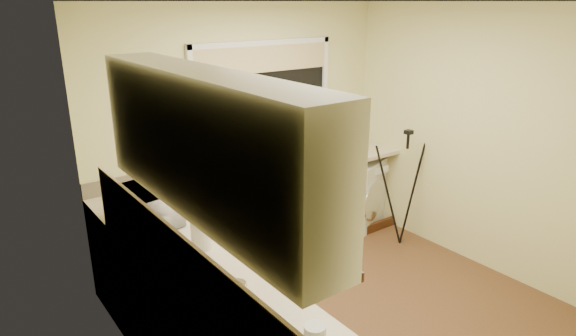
{
  "coord_description": "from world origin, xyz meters",
  "views": [
    {
      "loc": [
        -2.48,
        -2.53,
        2.45
      ],
      "look_at": [
        -0.19,
        0.55,
        1.15
      ],
      "focal_mm": 30.74,
      "sensor_mm": 36.0,
      "label": 1
    }
  ],
  "objects_px": {
    "cup_back": "(347,147)",
    "laptop": "(203,177)",
    "plant_a": "(216,146)",
    "soap_bottle_green": "(314,128)",
    "dish_rack": "(329,154)",
    "tripod": "(404,189)",
    "washing_machine": "(355,192)",
    "microwave": "(149,206)",
    "cup_left": "(238,291)",
    "plant_b": "(247,141)",
    "kettle": "(202,235)",
    "plant_d": "(289,133)",
    "steel_jar": "(217,289)",
    "soap_bottle_clear": "(321,129)"
  },
  "relations": [
    {
      "from": "dish_rack",
      "to": "cup_left",
      "type": "relative_size",
      "value": 3.25
    },
    {
      "from": "soap_bottle_clear",
      "to": "cup_back",
      "type": "relative_size",
      "value": 1.44
    },
    {
      "from": "laptop",
      "to": "soap_bottle_green",
      "type": "distance_m",
      "value": 1.44
    },
    {
      "from": "dish_rack",
      "to": "microwave",
      "type": "xyz_separation_m",
      "value": [
        -2.14,
        -0.46,
        0.11
      ]
    },
    {
      "from": "plant_a",
      "to": "cup_back",
      "type": "relative_size",
      "value": 2.16
    },
    {
      "from": "plant_d",
      "to": "soap_bottle_green",
      "type": "height_order",
      "value": "soap_bottle_green"
    },
    {
      "from": "microwave",
      "to": "plant_d",
      "type": "distance_m",
      "value": 1.92
    },
    {
      "from": "washing_machine",
      "to": "dish_rack",
      "type": "bearing_deg",
      "value": 162.78
    },
    {
      "from": "plant_b",
      "to": "plant_d",
      "type": "height_order",
      "value": "same"
    },
    {
      "from": "laptop",
      "to": "steel_jar",
      "type": "xyz_separation_m",
      "value": [
        -0.76,
        -1.64,
        -0.01
      ]
    },
    {
      "from": "microwave",
      "to": "plant_b",
      "type": "relative_size",
      "value": 2.15
    },
    {
      "from": "kettle",
      "to": "plant_a",
      "type": "height_order",
      "value": "plant_a"
    },
    {
      "from": "dish_rack",
      "to": "plant_a",
      "type": "distance_m",
      "value": 1.27
    },
    {
      "from": "plant_b",
      "to": "cup_back",
      "type": "height_order",
      "value": "plant_b"
    },
    {
      "from": "dish_rack",
      "to": "cup_back",
      "type": "height_order",
      "value": "cup_back"
    },
    {
      "from": "kettle",
      "to": "plant_b",
      "type": "height_order",
      "value": "plant_b"
    },
    {
      "from": "tripod",
      "to": "plant_b",
      "type": "xyz_separation_m",
      "value": [
        -1.36,
        0.85,
        0.54
      ]
    },
    {
      "from": "washing_machine",
      "to": "soap_bottle_green",
      "type": "distance_m",
      "value": 0.94
    },
    {
      "from": "laptop",
      "to": "cup_left",
      "type": "bearing_deg",
      "value": -112.59
    },
    {
      "from": "tripod",
      "to": "soap_bottle_clear",
      "type": "height_order",
      "value": "tripod"
    },
    {
      "from": "plant_d",
      "to": "cup_back",
      "type": "distance_m",
      "value": 0.7
    },
    {
      "from": "plant_a",
      "to": "cup_back",
      "type": "xyz_separation_m",
      "value": [
        1.51,
        -0.17,
        -0.23
      ]
    },
    {
      "from": "soap_bottle_clear",
      "to": "cup_back",
      "type": "height_order",
      "value": "soap_bottle_clear"
    },
    {
      "from": "plant_b",
      "to": "laptop",
      "type": "bearing_deg",
      "value": -162.97
    },
    {
      "from": "kettle",
      "to": "plant_d",
      "type": "height_order",
      "value": "plant_d"
    },
    {
      "from": "cup_back",
      "to": "laptop",
      "type": "bearing_deg",
      "value": 179.94
    },
    {
      "from": "plant_d",
      "to": "cup_left",
      "type": "height_order",
      "value": "plant_d"
    },
    {
      "from": "plant_a",
      "to": "dish_rack",
      "type": "bearing_deg",
      "value": -9.49
    },
    {
      "from": "plant_b",
      "to": "soap_bottle_clear",
      "type": "xyz_separation_m",
      "value": [
        0.96,
        0.01,
        -0.03
      ]
    },
    {
      "from": "washing_machine",
      "to": "plant_a",
      "type": "height_order",
      "value": "plant_a"
    },
    {
      "from": "tripod",
      "to": "soap_bottle_clear",
      "type": "xyz_separation_m",
      "value": [
        -0.4,
        0.86,
        0.52
      ]
    },
    {
      "from": "cup_left",
      "to": "dish_rack",
      "type": "bearing_deg",
      "value": 38.34
    },
    {
      "from": "laptop",
      "to": "soap_bottle_green",
      "type": "bearing_deg",
      "value": 6.05
    },
    {
      "from": "plant_b",
      "to": "soap_bottle_green",
      "type": "distance_m",
      "value": 0.84
    },
    {
      "from": "dish_rack",
      "to": "washing_machine",
      "type": "bearing_deg",
      "value": 26.26
    },
    {
      "from": "plant_a",
      "to": "soap_bottle_green",
      "type": "xyz_separation_m",
      "value": [
        1.18,
        0.01,
        -0.01
      ]
    },
    {
      "from": "kettle",
      "to": "plant_b",
      "type": "relative_size",
      "value": 0.81
    },
    {
      "from": "kettle",
      "to": "dish_rack",
      "type": "distance_m",
      "value": 2.26
    },
    {
      "from": "steel_jar",
      "to": "plant_d",
      "type": "distance_m",
      "value": 2.62
    },
    {
      "from": "tripod",
      "to": "plant_a",
      "type": "bearing_deg",
      "value": 148.78
    },
    {
      "from": "dish_rack",
      "to": "cup_left",
      "type": "height_order",
      "value": "cup_left"
    },
    {
      "from": "microwave",
      "to": "soap_bottle_green",
      "type": "relative_size",
      "value": 1.98
    },
    {
      "from": "steel_jar",
      "to": "cup_left",
      "type": "distance_m",
      "value": 0.11
    },
    {
      "from": "dish_rack",
      "to": "cup_back",
      "type": "bearing_deg",
      "value": 29.8
    },
    {
      "from": "dish_rack",
      "to": "tripod",
      "type": "xyz_separation_m",
      "value": [
        0.48,
        -0.64,
        -0.31
      ]
    },
    {
      "from": "laptop",
      "to": "kettle",
      "type": "xyz_separation_m",
      "value": [
        -0.56,
        -1.07,
        0.03
      ]
    },
    {
      "from": "dish_rack",
      "to": "microwave",
      "type": "relative_size",
      "value": 0.72
    },
    {
      "from": "soap_bottle_green",
      "to": "cup_left",
      "type": "relative_size",
      "value": 2.28
    },
    {
      "from": "soap_bottle_clear",
      "to": "cup_back",
      "type": "xyz_separation_m",
      "value": [
        0.21,
        -0.19,
        -0.19
      ]
    },
    {
      "from": "plant_b",
      "to": "cup_back",
      "type": "bearing_deg",
      "value": -8.64
    }
  ]
}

